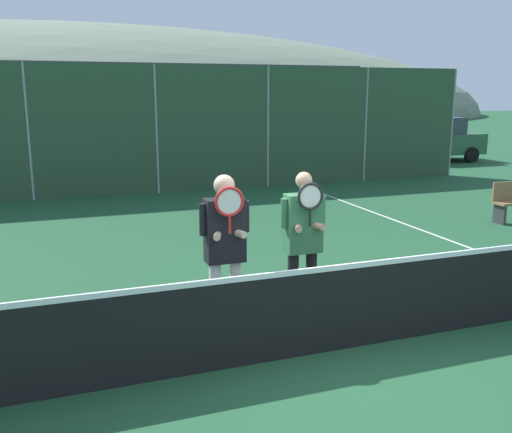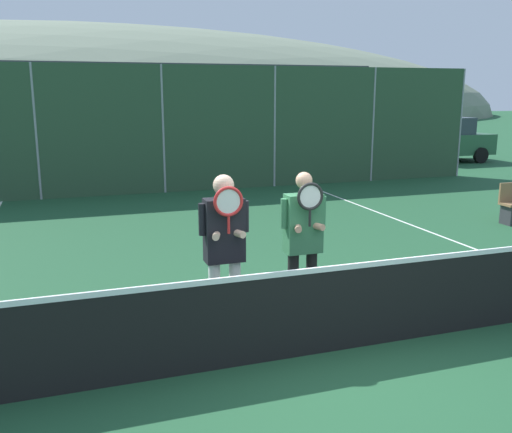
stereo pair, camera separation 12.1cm
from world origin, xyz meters
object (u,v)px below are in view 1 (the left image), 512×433
(car_right_of_center, at_px, (428,139))
(player_leftmost, at_px, (225,242))
(car_left_of_center, at_px, (154,147))
(car_center, at_px, (302,143))
(player_center_left, at_px, (303,236))

(car_right_of_center, bearing_deg, player_leftmost, -133.33)
(car_left_of_center, relative_size, car_center, 0.90)
(car_center, xyz_separation_m, car_right_of_center, (5.35, -0.11, 0.02))
(player_center_left, height_order, car_center, player_center_left)
(car_left_of_center, distance_m, car_right_of_center, 10.69)
(player_leftmost, xyz_separation_m, player_center_left, (0.98, 0.10, -0.04))
(player_leftmost, relative_size, car_left_of_center, 0.44)
(car_center, height_order, car_right_of_center, car_right_of_center)
(player_center_left, bearing_deg, car_center, 65.55)
(car_left_of_center, distance_m, car_center, 5.35)
(player_leftmost, distance_m, car_right_of_center, 17.80)
(car_center, bearing_deg, car_right_of_center, -1.18)
(player_center_left, bearing_deg, car_right_of_center, 48.82)
(player_leftmost, xyz_separation_m, car_right_of_center, (12.21, 12.95, -0.22))
(player_leftmost, height_order, car_center, player_leftmost)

